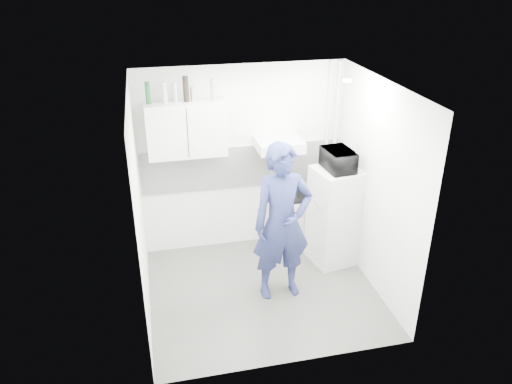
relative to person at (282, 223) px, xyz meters
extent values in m
plane|color=#525248|center=(-0.21, 0.06, -0.99)|extent=(2.80, 2.80, 0.00)
plane|color=white|center=(-0.21, 0.06, 1.61)|extent=(2.80, 2.80, 0.00)
plane|color=white|center=(-0.21, 1.31, 0.31)|extent=(2.80, 0.00, 2.80)
plane|color=white|center=(-1.61, 0.06, 0.31)|extent=(0.00, 2.60, 2.60)
plane|color=white|center=(1.19, 0.06, 0.31)|extent=(0.00, 2.60, 2.60)
imported|color=navy|center=(0.00, 0.00, 0.00)|extent=(0.74, 0.51, 1.97)
cube|color=silver|center=(0.45, 1.06, -0.60)|extent=(0.49, 0.49, 0.78)
cube|color=silver|center=(0.89, 0.56, -0.31)|extent=(0.66, 0.66, 1.35)
cube|color=black|center=(0.45, 1.06, -0.20)|extent=(0.47, 0.47, 0.03)
cylinder|color=silver|center=(0.42, 1.04, -0.13)|extent=(0.18, 0.18, 0.10)
imported|color=black|center=(0.89, 0.56, 0.50)|extent=(0.51, 0.37, 0.27)
cylinder|color=#144C1E|center=(-1.40, 1.13, 1.35)|extent=(0.06, 0.06, 0.27)
cylinder|color=#B2B7BC|center=(-1.20, 1.13, 1.34)|extent=(0.07, 0.07, 0.26)
cylinder|color=silver|center=(-1.07, 1.13, 1.34)|extent=(0.06, 0.06, 0.25)
cylinder|color=black|center=(-0.94, 1.13, 1.37)|extent=(0.07, 0.07, 0.31)
cylinder|color=silver|center=(-0.85, 1.13, 1.31)|extent=(0.07, 0.07, 0.19)
cylinder|color=silver|center=(-0.60, 1.13, 1.35)|extent=(0.07, 0.07, 0.27)
cube|color=silver|center=(-0.96, 1.13, 0.86)|extent=(1.00, 0.35, 0.70)
cube|color=silver|center=(0.24, 1.06, 0.58)|extent=(0.60, 0.50, 0.14)
cube|color=white|center=(-0.21, 1.29, 0.21)|extent=(2.74, 0.03, 0.60)
cylinder|color=silver|center=(1.09, 1.23, 0.31)|extent=(0.05, 0.05, 2.60)
cylinder|color=silver|center=(0.97, 1.23, 0.31)|extent=(0.04, 0.04, 2.60)
cylinder|color=white|center=(0.79, 0.26, 1.58)|extent=(0.10, 0.10, 0.02)
camera|label=1|loc=(-1.43, -4.94, 2.86)|focal=35.00mm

